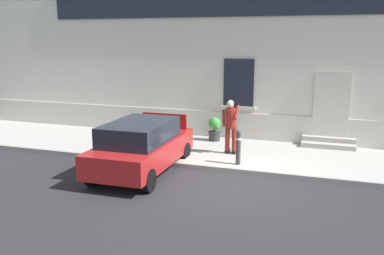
{
  "coord_description": "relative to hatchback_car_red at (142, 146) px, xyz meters",
  "views": [
    {
      "loc": [
        2.37,
        -10.26,
        3.77
      ],
      "look_at": [
        -1.68,
        1.6,
        1.1
      ],
      "focal_mm": 39.38,
      "sensor_mm": 36.0,
      "label": 1
    }
  ],
  "objects": [
    {
      "name": "ground_plane",
      "position": [
        2.69,
        -0.18,
        -0.79
      ],
      "size": [
        80.0,
        80.0,
        0.0
      ],
      "primitive_type": "plane",
      "color": "#232326"
    },
    {
      "name": "sidewalk",
      "position": [
        2.69,
        2.62,
        -0.71
      ],
      "size": [
        24.0,
        3.6,
        0.15
      ],
      "primitive_type": "cube",
      "color": "#99968E",
      "rests_on": "ground"
    },
    {
      "name": "curb_edge",
      "position": [
        2.69,
        0.76,
        -0.71
      ],
      "size": [
        24.0,
        0.12,
        0.15
      ],
      "primitive_type": "cube",
      "color": "gray",
      "rests_on": "ground"
    },
    {
      "name": "building_facade",
      "position": [
        2.7,
        5.11,
        2.94
      ],
      "size": [
        24.0,
        1.52,
        7.5
      ],
      "color": "beige",
      "rests_on": "ground"
    },
    {
      "name": "entrance_stoop",
      "position": [
        4.98,
        4.16,
        -0.51
      ],
      "size": [
        1.76,
        0.64,
        0.32
      ],
      "color": "#9E998E",
      "rests_on": "sidewalk"
    },
    {
      "name": "hatchback_car_red",
      "position": [
        0.0,
        0.0,
        0.0
      ],
      "size": [
        1.85,
        4.09,
        1.5
      ],
      "color": "maroon",
      "rests_on": "ground"
    },
    {
      "name": "bollard_near_person",
      "position": [
        2.52,
        1.17,
        -0.08
      ],
      "size": [
        0.15,
        0.15,
        1.04
      ],
      "color": "#333338",
      "rests_on": "sidewalk"
    },
    {
      "name": "person_on_phone",
      "position": [
        2.04,
        2.21,
        0.36
      ],
      "size": [
        0.51,
        0.5,
        1.74
      ],
      "rotation": [
        0.0,
        0.0,
        0.21
      ],
      "color": "maroon",
      "rests_on": "sidewalk"
    },
    {
      "name": "planter_cream",
      "position": [
        -1.66,
        3.76,
        -0.18
      ],
      "size": [
        0.44,
        0.44,
        0.86
      ],
      "color": "beige",
      "rests_on": "sidewalk"
    },
    {
      "name": "planter_charcoal",
      "position": [
        1.08,
        3.76,
        -0.18
      ],
      "size": [
        0.44,
        0.44,
        0.86
      ],
      "color": "#2D2D30",
      "rests_on": "sidewalk"
    }
  ]
}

